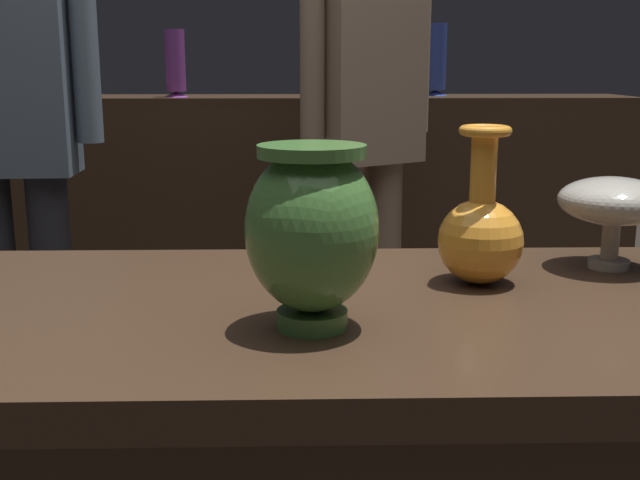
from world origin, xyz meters
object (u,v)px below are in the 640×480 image
shelf_vase_right (436,61)px  shelf_vase_left (175,65)px  shelf_vase_far_left (53,82)px  vase_tall_behind (613,203)px  vase_left_accent (481,232)px  vase_centerpiece (312,229)px  visitor_near_left (11,111)px  visitor_center_back (367,108)px

shelf_vase_right → shelf_vase_left: shelf_vase_right is taller
shelf_vase_right → shelf_vase_far_left: 1.56m
vase_tall_behind → vase_left_accent: bearing=-160.0°
vase_centerpiece → visitor_near_left: (-0.77, 1.17, 0.07)m
shelf_vase_right → visitor_near_left: 1.77m
vase_centerpiece → visitor_center_back: visitor_center_back is taller
visitor_near_left → vase_left_accent: bearing=134.0°
vase_centerpiece → visitor_center_back: bearing=82.7°
vase_left_accent → shelf_vase_left: bearing=110.3°
shelf_vase_far_left → visitor_near_left: visitor_near_left is taller
vase_left_accent → shelf_vase_far_left: bearing=120.3°
vase_left_accent → visitor_near_left: visitor_near_left is taller
shelf_vase_left → visitor_center_back: 1.04m
visitor_center_back → vase_centerpiece: bearing=49.8°
vase_tall_behind → shelf_vase_far_left: shelf_vase_far_left is taller
visitor_center_back → shelf_vase_left: bearing=-81.4°
vase_tall_behind → visitor_center_back: visitor_center_back is taller
vase_centerpiece → vase_tall_behind: bearing=30.4°
shelf_vase_far_left → visitor_near_left: size_ratio=0.10×
vase_left_accent → shelf_vase_right: shelf_vase_right is taller
visitor_near_left → shelf_vase_far_left: bearing=-80.8°
shelf_vase_left → shelf_vase_far_left: bearing=164.7°
vase_tall_behind → shelf_vase_right: size_ratio=0.60×
vase_centerpiece → shelf_vase_far_left: shelf_vase_far_left is taller
visitor_near_left → vase_centerpiece: bearing=120.8°
shelf_vase_right → visitor_center_back: 0.97m
vase_centerpiece → visitor_near_left: visitor_near_left is taller
vase_left_accent → vase_centerpiece: bearing=-141.8°
visitor_center_back → vase_left_accent: bearing=60.2°
shelf_vase_far_left → shelf_vase_left: bearing=-15.3°
vase_left_accent → shelf_vase_right: size_ratio=0.82×
shelf_vase_far_left → shelf_vase_right: bearing=-1.0°
vase_tall_behind → vase_centerpiece: bearing=-149.6°
vase_tall_behind → visitor_center_back: size_ratio=0.10×
visitor_near_left → shelf_vase_left: bearing=-106.8°
vase_centerpiece → visitor_center_back: 1.47m
vase_left_accent → shelf_vase_far_left: (-1.27, 2.17, 0.17)m
vase_centerpiece → shelf_vase_right: (0.54, 2.34, 0.20)m
shelf_vase_far_left → shelf_vase_left: shelf_vase_left is taller
shelf_vase_right → shelf_vase_left: bearing=-173.6°
shelf_vase_right → visitor_center_back: (-0.36, -0.89, -0.14)m
vase_centerpiece → shelf_vase_right: bearing=77.0°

